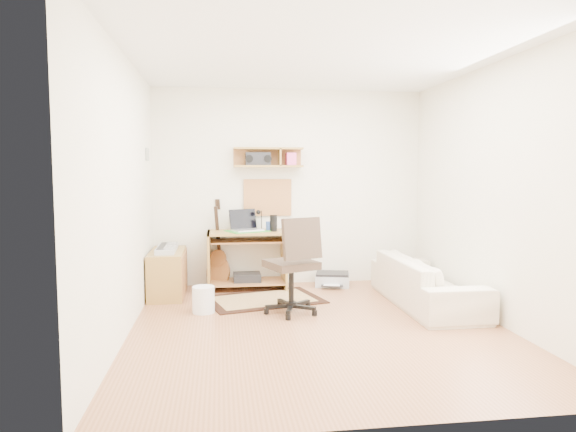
{
  "coord_description": "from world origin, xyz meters",
  "views": [
    {
      "loc": [
        -0.94,
        -4.81,
        1.52
      ],
      "look_at": [
        -0.15,
        1.05,
        1.0
      ],
      "focal_mm": 31.84,
      "sensor_mm": 36.0,
      "label": 1
    }
  ],
  "objects": [
    {
      "name": "cork_board",
      "position": [
        -0.3,
        1.98,
        1.17
      ],
      "size": [
        0.64,
        0.03,
        0.49
      ],
      "primitive_type": "cube",
      "color": "tan",
      "rests_on": "back_wall"
    },
    {
      "name": "back_wall",
      "position": [
        0.0,
        2.0,
        1.3
      ],
      "size": [
        3.6,
        0.01,
        2.6
      ],
      "primitive_type": "cube",
      "color": "white",
      "rests_on": "ground"
    },
    {
      "name": "cabinet",
      "position": [
        -1.58,
        1.5,
        0.28
      ],
      "size": [
        0.4,
        0.9,
        0.55
      ],
      "primitive_type": "cube",
      "color": "#A37B39",
      "rests_on": "floor"
    },
    {
      "name": "sofa",
      "position": [
        1.38,
        0.64,
        0.36
      ],
      "size": [
        0.54,
        1.85,
        0.73
      ],
      "primitive_type": "imported",
      "rotation": [
        0.0,
        0.0,
        1.57
      ],
      "color": "beige",
      "rests_on": "floor"
    },
    {
      "name": "floor",
      "position": [
        0.0,
        0.0,
        -0.01
      ],
      "size": [
        3.6,
        4.0,
        0.01
      ],
      "primitive_type": "cube",
      "color": "#A46A44",
      "rests_on": "ground"
    },
    {
      "name": "left_wall",
      "position": [
        -1.8,
        0.0,
        1.3
      ],
      "size": [
        0.01,
        4.0,
        2.6
      ],
      "primitive_type": "cube",
      "color": "white",
      "rests_on": "ground"
    },
    {
      "name": "desk",
      "position": [
        -0.6,
        1.73,
        0.38
      ],
      "size": [
        1.0,
        0.55,
        0.75
      ],
      "primitive_type": null,
      "color": "#A37B39",
      "rests_on": "floor"
    },
    {
      "name": "wall_shelf",
      "position": [
        -0.3,
        1.88,
        1.7
      ],
      "size": [
        0.9,
        0.25,
        0.26
      ],
      "primitive_type": "cube",
      "color": "#A37B39",
      "rests_on": "back_wall"
    },
    {
      "name": "wall_photo",
      "position": [
        -1.79,
        1.5,
        1.72
      ],
      "size": [
        0.02,
        0.2,
        0.15
      ],
      "primitive_type": "cube",
      "color": "#4C8CBF",
      "rests_on": "left_wall"
    },
    {
      "name": "boombox",
      "position": [
        -0.43,
        1.87,
        1.68
      ],
      "size": [
        0.32,
        0.15,
        0.17
      ],
      "primitive_type": "cube",
      "color": "black",
      "rests_on": "wall_shelf"
    },
    {
      "name": "task_chair",
      "position": [
        -0.19,
        0.51,
        0.53
      ],
      "size": [
        0.7,
        0.7,
        1.06
      ],
      "primitive_type": null,
      "rotation": [
        0.0,
        0.0,
        0.37
      ],
      "color": "#34281F",
      "rests_on": "floor"
    },
    {
      "name": "guitar",
      "position": [
        -0.96,
        1.86,
        0.58
      ],
      "size": [
        0.36,
        0.3,
        1.16
      ],
      "primitive_type": null,
      "rotation": [
        0.0,
        0.0,
        -0.39
      ],
      "color": "#955A2E",
      "rests_on": "floor"
    },
    {
      "name": "pencil_cup",
      "position": [
        -0.3,
        1.83,
        0.81
      ],
      "size": [
        0.08,
        0.08,
        0.11
      ],
      "primitive_type": "cylinder",
      "color": "#3857AA",
      "rests_on": "desk"
    },
    {
      "name": "printer",
      "position": [
        0.54,
        1.74,
        0.09
      ],
      "size": [
        0.51,
        0.44,
        0.17
      ],
      "primitive_type": "cube",
      "rotation": [
        0.0,
        0.0,
        -0.24
      ],
      "color": "#A5A8AA",
      "rests_on": "floor"
    },
    {
      "name": "desk_lamp",
      "position": [
        -0.39,
        1.87,
        0.88
      ],
      "size": [
        0.09,
        0.09,
        0.26
      ],
      "primitive_type": null,
      "color": "black",
      "rests_on": "desk"
    },
    {
      "name": "music_keyboard",
      "position": [
        -1.58,
        1.5,
        0.58
      ],
      "size": [
        0.22,
        0.7,
        0.06
      ],
      "primitive_type": "cube",
      "color": "#B2B5BA",
      "rests_on": "cabinet"
    },
    {
      "name": "rug",
      "position": [
        -0.43,
        1.1,
        0.01
      ],
      "size": [
        1.48,
        1.18,
        0.02
      ],
      "primitive_type": "cube",
      "rotation": [
        0.0,
        0.0,
        0.26
      ],
      "color": "#CBBE88",
      "rests_on": "floor"
    },
    {
      "name": "ceiling",
      "position": [
        0.0,
        0.0,
        2.6
      ],
      "size": [
        3.6,
        4.0,
        0.01
      ],
      "primitive_type": "cube",
      "color": "white",
      "rests_on": "ground"
    },
    {
      "name": "laptop",
      "position": [
        -0.59,
        1.71,
        0.89
      ],
      "size": [
        0.49,
        0.49,
        0.28
      ],
      "primitive_type": null,
      "rotation": [
        0.0,
        0.0,
        0.41
      ],
      "color": "silver",
      "rests_on": "desk"
    },
    {
      "name": "speaker",
      "position": [
        -0.25,
        1.68,
        0.86
      ],
      "size": [
        0.09,
        0.09,
        0.21
      ],
      "primitive_type": "cylinder",
      "color": "black",
      "rests_on": "desk"
    },
    {
      "name": "right_wall",
      "position": [
        1.8,
        0.0,
        1.3
      ],
      "size": [
        0.01,
        4.0,
        2.6
      ],
      "primitive_type": "cube",
      "color": "white",
      "rests_on": "ground"
    },
    {
      "name": "waste_basket",
      "position": [
        -1.12,
        0.65,
        0.14
      ],
      "size": [
        0.29,
        0.29,
        0.29
      ],
      "primitive_type": "cylinder",
      "rotation": [
        0.0,
        0.0,
        -0.24
      ],
      "color": "white",
      "rests_on": "floor"
    }
  ]
}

